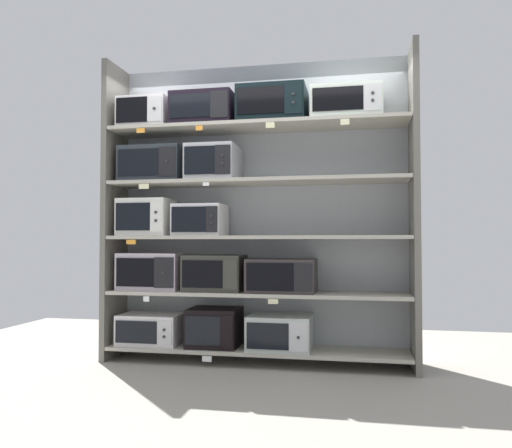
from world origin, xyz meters
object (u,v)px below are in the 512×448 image
microwave_9 (213,164)px  microwave_3 (152,271)px  microwave_2 (280,332)px  microwave_7 (200,220)px  microwave_0 (151,329)px  microwave_13 (347,105)px  microwave_4 (215,273)px  microwave_8 (153,165)px  microwave_10 (147,115)px  microwave_11 (205,111)px  microwave_12 (273,106)px  microwave_1 (214,327)px  microwave_5 (282,275)px  microwave_6 (147,218)px

microwave_9 → microwave_3: bearing=180.0°
microwave_2 → microwave_7: (-0.71, -0.00, 0.95)m
microwave_0 → microwave_13: size_ratio=0.93×
microwave_4 → microwave_8: microwave_8 is taller
microwave_10 → microwave_11: size_ratio=0.82×
microwave_7 → microwave_12: (0.65, 0.00, 0.97)m
microwave_1 → microwave_13: size_ratio=0.75×
microwave_8 → microwave_12: 1.19m
microwave_0 → microwave_3: bearing=-0.6°
microwave_0 → microwave_11: (0.49, 0.00, 1.92)m
microwave_1 → microwave_12: (0.51, 0.00, 1.90)m
microwave_5 → microwave_7: size_ratio=1.34×
microwave_7 → microwave_11: bearing=0.5°
microwave_1 → microwave_2: size_ratio=0.82×
microwave_3 → microwave_0: bearing=179.4°
microwave_2 → microwave_7: 1.18m
microwave_5 → microwave_10: 1.88m
microwave_7 → microwave_8: (-0.44, 0.00, 0.50)m
microwave_10 → microwave_8: bearing=0.3°
microwave_0 → microwave_6: 0.99m
microwave_0 → microwave_9: 1.56m
microwave_6 → microwave_12: microwave_12 is taller
microwave_5 → microwave_12: microwave_12 is taller
microwave_11 → microwave_4: bearing=-0.1°
microwave_6 → microwave_8: (0.06, -0.00, 0.47)m
microwave_2 → microwave_9: 1.56m
microwave_7 → microwave_10: microwave_10 is taller
microwave_12 → microwave_5: bearing=-0.2°
microwave_2 → microwave_5: size_ratio=0.93×
microwave_5 → microwave_8: size_ratio=1.02×
microwave_3 → microwave_13: size_ratio=0.95×
microwave_4 → microwave_8: bearing=-180.0°
microwave_4 → microwave_11: (-0.09, 0.00, 1.42)m
microwave_2 → microwave_7: size_ratio=1.24×
microwave_3 → microwave_5: size_ratio=0.97×
microwave_8 → microwave_11: microwave_11 is taller
microwave_1 → microwave_10: microwave_10 is taller
microwave_3 → microwave_4: bearing=0.0°
microwave_3 → microwave_7: size_ratio=1.29×
microwave_12 → microwave_7: bearing=-180.0°
microwave_3 → microwave_2: bearing=0.0°
microwave_0 → microwave_10: 1.91m
microwave_9 → microwave_13: 1.24m
microwave_0 → microwave_2: 1.16m
microwave_3 → microwave_10: (-0.05, -0.00, 1.40)m
microwave_3 → microwave_4: 0.58m
microwave_0 → microwave_5: size_ratio=0.95×
microwave_5 → microwave_7: bearing=180.0°
microwave_5 → microwave_9: size_ratio=1.34×
microwave_4 → microwave_13: size_ratio=0.87×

